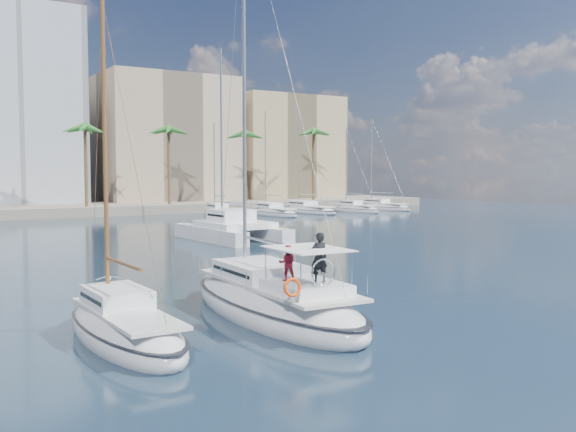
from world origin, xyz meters
TOP-DOWN VIEW (x-y plane):
  - ground at (0.00, 0.00)m, footprint 160.00×160.00m
  - quay at (0.00, 61.00)m, footprint 120.00×14.00m
  - building_beige at (22.00, 70.00)m, footprint 20.00×14.00m
  - building_tan_right at (42.00, 68.00)m, footprint 18.00×12.00m
  - palm_centre at (0.00, 57.00)m, footprint 3.60×3.60m
  - palm_right at (34.00, 57.00)m, footprint 3.60×3.60m
  - main_sloop at (-2.32, -3.47)m, footprint 4.39×12.12m
  - small_sloop at (-8.37, -4.16)m, footprint 2.79×8.44m
  - catamaran at (8.92, 22.04)m, footprint 5.77×10.83m
  - seagull at (-6.29, 4.82)m, footprint 1.16×0.50m
  - moored_yacht_a at (20.00, 47.00)m, footprint 3.37×9.52m
  - moored_yacht_b at (26.50, 45.00)m, footprint 3.32×10.83m
  - moored_yacht_c at (33.00, 47.00)m, footprint 3.98×12.33m
  - moored_yacht_d at (39.50, 45.00)m, footprint 3.52×9.55m
  - moored_yacht_e at (46.00, 47.00)m, footprint 4.61×11.11m

SIDE VIEW (x-z plane):
  - ground at x=0.00m, z-range 0.00..0.00m
  - moored_yacht_a at x=20.00m, z-range -5.95..5.95m
  - moored_yacht_b at x=26.50m, z-range -6.86..6.86m
  - moored_yacht_c at x=33.00m, z-range -7.77..7.77m
  - moored_yacht_d at x=39.50m, z-range -5.95..5.95m
  - moored_yacht_e at x=46.00m, z-range -6.86..6.86m
  - small_sloop at x=-8.37m, z-range -5.59..6.46m
  - main_sloop at x=-2.32m, z-range -8.33..9.41m
  - quay at x=0.00m, z-range 0.00..1.20m
  - seagull at x=-6.29m, z-range 0.55..0.76m
  - catamaran at x=8.92m, z-range -6.71..8.93m
  - building_tan_right at x=42.00m, z-range 0.00..18.00m
  - building_beige at x=22.00m, z-range 0.00..20.00m
  - palm_centre at x=0.00m, z-range 4.13..16.43m
  - palm_right at x=34.00m, z-range 4.13..16.43m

